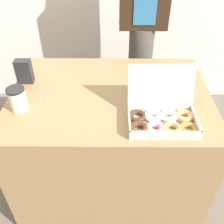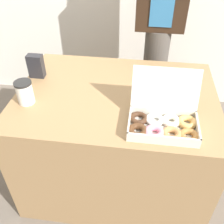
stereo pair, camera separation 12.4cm
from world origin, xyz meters
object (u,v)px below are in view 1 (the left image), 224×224
(coffee_cup, at_px, (17,99))
(napkin_holder, at_px, (24,71))
(person_customer, at_px, (143,14))
(donut_box, at_px, (162,118))

(coffee_cup, height_order, napkin_holder, napkin_holder)
(napkin_holder, bearing_deg, coffee_cup, -82.40)
(person_customer, bearing_deg, napkin_holder, -145.15)
(coffee_cup, relative_size, napkin_holder, 0.89)
(coffee_cup, distance_m, person_customer, 1.08)
(donut_box, height_order, person_customer, person_customer)
(donut_box, height_order, coffee_cup, donut_box)
(coffee_cup, bearing_deg, person_customer, 48.02)
(donut_box, distance_m, napkin_holder, 0.87)
(donut_box, distance_m, person_customer, 0.92)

